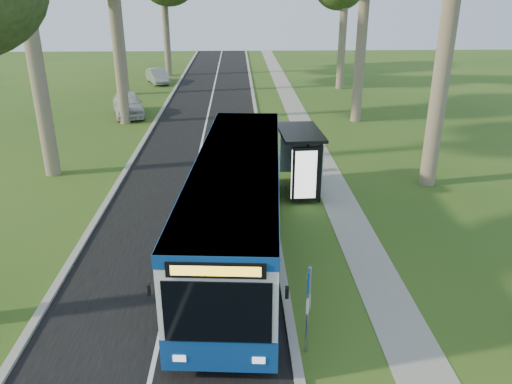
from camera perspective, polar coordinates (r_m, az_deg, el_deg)
The scene contains 12 objects.
ground at distance 17.79m, azimuth 2.49°, elevation -6.42°, with size 120.00×120.00×0.00m, color #2E531A.
road at distance 27.02m, azimuth -6.62°, elevation 3.74°, with size 7.00×100.00×0.02m, color black.
kerb_east at distance 26.95m, azimuth 0.83°, elevation 3.96°, with size 0.25×100.00×0.12m, color #9E9B93.
kerb_west at distance 27.50m, azimuth -13.92°, elevation 3.67°, with size 0.25×100.00×0.12m, color #9E9B93.
centre_line at distance 27.02m, azimuth -6.62°, elevation 3.77°, with size 0.12×100.00×0.01m, color white.
footpath at distance 27.29m, azimuth 7.15°, elevation 3.90°, with size 1.50×100.00×0.02m, color gray.
bus at distance 16.82m, azimuth -2.07°, elevation -1.48°, with size 3.63×12.98×3.40m.
bus_stop_sign at distance 12.41m, azimuth 6.02°, elevation -12.21°, with size 0.16×0.34×2.45m.
bus_shelter at distance 21.67m, azimuth 5.54°, elevation 4.59°, with size 1.94×3.36×2.81m.
litter_bin at distance 24.80m, azimuth 4.97°, elevation 3.15°, with size 0.50×0.50×0.87m.
car_white at distance 37.37m, azimuth -14.44°, elevation 9.71°, with size 1.98×4.92×1.68m, color silver.
car_silver at distance 50.08m, azimuth -11.19°, elevation 12.87°, with size 1.46×4.19×1.38m, color #97999E.
Camera 1 is at (-1.36, -15.55, 8.54)m, focal length 35.00 mm.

